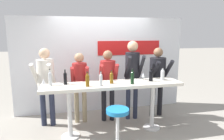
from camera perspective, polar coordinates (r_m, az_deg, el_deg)
The scene contains 19 objects.
ground_plane at distance 4.31m, azimuth 0.26°, elevation -17.30°, with size 40.00×40.00×0.00m, color gray.
back_wall at distance 5.16m, azimuth -2.90°, elevation 1.54°, with size 4.36×0.12×2.40m.
tasting_table at distance 3.97m, azimuth 0.27°, elevation -5.90°, with size 2.76×0.58×1.04m.
bar_stool at distance 3.55m, azimuth 1.59°, elevation -14.76°, with size 0.41×0.41×0.74m.
person_far_left at distance 4.46m, azimuth -18.39°, elevation -2.38°, with size 0.49×0.60×1.70m.
person_left at distance 4.47m, azimuth -9.18°, elevation -2.85°, with size 0.40×0.50×1.59m.
person_center_left at distance 4.49m, azimuth -1.19°, elevation -2.30°, with size 0.44×0.54×1.63m.
person_center at distance 4.58m, azimuth 5.86°, elevation -0.24°, with size 0.40×0.55×1.84m.
person_center_right at distance 4.88m, azimuth 12.88°, elevation -1.31°, with size 0.50×0.59×1.67m.
wine_bottle_0 at distance 3.71m, azimuth -7.04°, elevation -2.74°, with size 0.07×0.07×0.28m.
wine_bottle_1 at distance 3.87m, azimuth 5.84°, elevation -2.01°, with size 0.07×0.07×0.30m.
wine_bottle_2 at distance 4.16m, azimuth 11.09°, elevation -1.43°, with size 0.08×0.08×0.27m.
wine_bottle_3 at distance 4.30m, azimuth 14.24°, elevation -1.19°, with size 0.08×0.08×0.26m.
wine_bottle_4 at distance 3.92m, azimuth -13.22°, elevation -2.16°, with size 0.06×0.06×0.29m.
wine_bottle_5 at distance 3.91m, azimuth -17.27°, elevation -2.20°, with size 0.07×0.07×0.32m.
wine_bottle_6 at distance 3.90m, azimuth -0.13°, elevation -2.12°, with size 0.07×0.07×0.26m.
wine_bottle_7 at distance 3.72m, azimuth -3.20°, elevation -2.65°, with size 0.06×0.06×0.28m.
wine_glass_0 at distance 3.75m, azimuth -18.98°, elevation -3.13°, with size 0.07×0.07×0.18m.
wine_glass_1 at distance 4.13m, azimuth 8.97°, elevation -1.46°, with size 0.07×0.07×0.18m.
Camera 1 is at (-0.85, -3.71, 2.01)m, focal length 32.00 mm.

